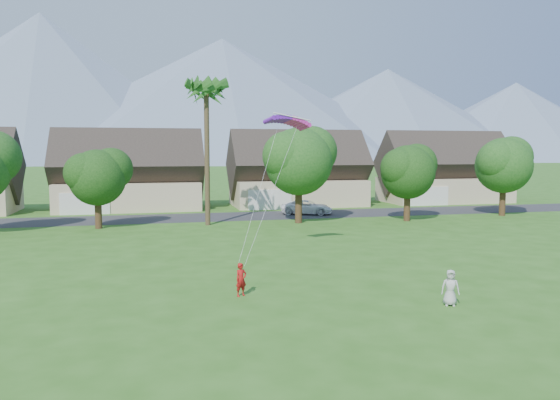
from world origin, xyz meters
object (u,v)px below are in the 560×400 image
object	(u,v)px
kite_flyer	(241,280)
parked_car	(307,207)
watcher	(450,288)
parafoil_kite	(288,120)

from	to	relation	value
kite_flyer	parked_car	size ratio (longest dim) A/B	0.29
kite_flyer	watcher	xyz separation A→B (m)	(8.27, -3.49, 0.01)
kite_flyer	parafoil_kite	size ratio (longest dim) A/B	0.49
parked_car	parafoil_kite	bearing A→B (deg)	-178.08
parked_car	kite_flyer	bearing A→B (deg)	179.68
watcher	parked_car	distance (m)	32.54
kite_flyer	watcher	world-z (taller)	watcher
kite_flyer	watcher	bearing A→B (deg)	-47.15
watcher	parafoil_kite	size ratio (longest dim) A/B	0.50
watcher	parafoil_kite	xyz separation A→B (m)	(-4.02, 11.87, 7.53)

